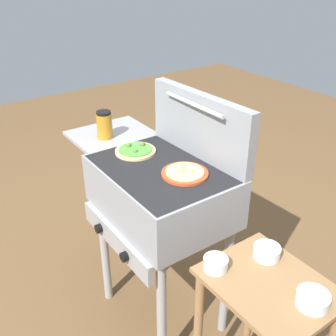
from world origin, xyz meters
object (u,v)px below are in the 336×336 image
pizza_cheese (185,173)px  topping_bowl_middle (216,264)px  grill (159,194)px  prep_table (263,325)px  sauce_jar (104,125)px  topping_bowl_far (313,300)px  topping_bowl_near (267,252)px  pizza_veggie (135,150)px

pizza_cheese → topping_bowl_middle: 0.44m
grill → prep_table: grill is taller
grill → topping_bowl_middle: (0.51, -0.10, 0.00)m
sauce_jar → topping_bowl_middle: 0.96m
sauce_jar → topping_bowl_far: (1.24, 0.09, -0.21)m
topping_bowl_near → pizza_cheese: bearing=-174.0°
topping_bowl_near → topping_bowl_far: same height
sauce_jar → topping_bowl_near: sauce_jar is taller
prep_table → topping_bowl_near: 0.27m
sauce_jar → prep_table: (1.10, 0.05, -0.44)m
grill → topping_bowl_near: size_ratio=9.49×
grill → pizza_veggie: pizza_veggie is taller
pizza_veggie → topping_bowl_middle: (0.70, -0.09, -0.15)m
grill → sauce_jar: (-0.42, -0.05, 0.21)m
prep_table → grill: bearing=-179.6°
topping_bowl_middle → pizza_cheese: bearing=158.6°
topping_bowl_far → prep_table: bearing=-165.2°
pizza_veggie → topping_bowl_middle: bearing=-7.6°
grill → pizza_cheese: bearing=21.8°
pizza_cheese → topping_bowl_far: 0.71m
sauce_jar → topping_bowl_near: size_ratio=1.41×
pizza_veggie → topping_bowl_middle: pizza_veggie is taller
pizza_cheese → topping_bowl_near: bearing=6.0°
prep_table → pizza_cheese: bearing=175.3°
pizza_cheese → prep_table: 0.67m
topping_bowl_far → topping_bowl_middle: size_ratio=1.20×
pizza_cheese → topping_bowl_middle: pizza_cheese is taller
pizza_veggie → topping_bowl_near: (0.76, 0.11, -0.15)m
grill → prep_table: 0.71m
grill → pizza_cheese: size_ratio=4.74×
pizza_cheese → topping_bowl_middle: bearing=-21.4°
sauce_jar → topping_bowl_middle: size_ratio=1.58×
prep_table → topping_bowl_near: topping_bowl_near is taller
pizza_veggie → prep_table: 0.94m
pizza_veggie → topping_bowl_far: bearing=2.9°
topping_bowl_far → grill: bearing=-177.0°
prep_table → topping_bowl_middle: (-0.16, -0.11, 0.23)m
topping_bowl_far → pizza_veggie: bearing=-177.1°
pizza_cheese → pizza_veggie: 0.32m
pizza_cheese → topping_bowl_middle: (0.39, -0.15, -0.15)m
pizza_veggie → prep_table: pizza_veggie is taller
topping_bowl_near → topping_bowl_middle: bearing=-107.4°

